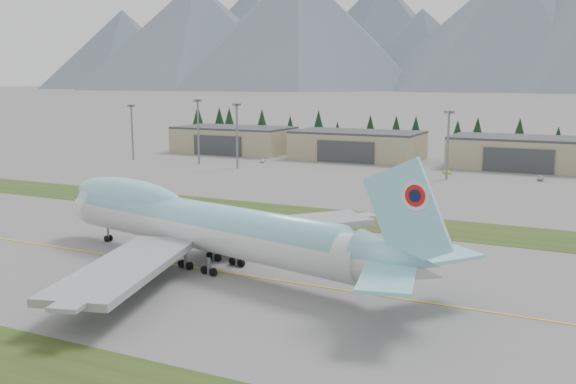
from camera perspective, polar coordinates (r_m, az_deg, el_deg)
The scene contains 13 objects.
ground at distance 110.93m, azimuth -13.34°, elevation -5.84°, with size 7000.00×7000.00×0.00m, color #5E5E5C.
grass_strip_far at distance 147.43m, azimuth -2.24°, elevation -1.72°, with size 400.00×18.00×0.08m, color #2D4217.
taxiway_line_main at distance 110.93m, azimuth -13.34°, elevation -5.84°, with size 400.00×0.40×0.02m, color yellow.
boeing_747_freighter at distance 103.72m, azimuth -7.59°, elevation -2.90°, with size 77.87×65.36×20.44m.
hangar_left at distance 271.34m, azimuth -4.83°, elevation 4.67°, with size 48.00×26.60×10.80m.
hangar_center at distance 247.84m, azimuth 6.20°, elevation 4.16°, with size 48.00×26.60×10.80m.
hangar_right at distance 234.56m, azimuth 20.14°, elevation 3.31°, with size 48.00×26.60×10.80m.
floodlight_masts at distance 210.51m, azimuth 2.72°, elevation 5.92°, with size 193.21×10.28×23.16m.
service_vehicle_a at distance 237.63m, azimuth -2.28°, elevation 2.67°, with size 1.52×3.77×1.28m, color white.
service_vehicle_b at distance 213.64m, azimuth 13.95°, elevation 1.58°, with size 1.18×3.35×1.10m, color gold.
service_vehicle_c at distance 207.60m, azimuth 21.52°, elevation 0.96°, with size 1.79×4.42×1.28m, color #A3A3A7.
conifer_belt at distance 305.72m, azimuth 11.10°, elevation 5.45°, with size 269.90×16.09×16.91m.
mountain_ridge_front at distance 2262.49m, azimuth 23.88°, elevation 13.97°, with size 4368.02×1212.28×504.12m.
Camera 1 is at (68.41, -82.26, 29.32)m, focal length 40.00 mm.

